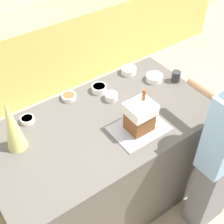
# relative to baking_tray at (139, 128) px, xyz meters

# --- Properties ---
(ground_plane) EXTENTS (12.00, 12.00, 0.00)m
(ground_plane) POSITION_rel_baking_tray_xyz_m (-0.17, 0.20, -0.95)
(ground_plane) COLOR tan
(back_cabinet_block) EXTENTS (6.00, 0.60, 0.92)m
(back_cabinet_block) POSITION_rel_baking_tray_xyz_m (-0.17, 2.04, -0.49)
(back_cabinet_block) COLOR #DBBC60
(back_cabinet_block) RESTS_ON ground_plane
(kitchen_island) EXTENTS (1.67, 0.90, 0.94)m
(kitchen_island) POSITION_rel_baking_tray_xyz_m (-0.17, 0.20, -0.48)
(kitchen_island) COLOR #514C47
(kitchen_island) RESTS_ON ground_plane
(baking_tray) EXTENTS (0.38, 0.29, 0.01)m
(baking_tray) POSITION_rel_baking_tray_xyz_m (0.00, 0.00, 0.00)
(baking_tray) COLOR #9E9EA8
(baking_tray) RESTS_ON kitchen_island
(gingerbread_house) EXTENTS (0.18, 0.17, 0.30)m
(gingerbread_house) POSITION_rel_baking_tray_xyz_m (0.00, 0.00, 0.12)
(gingerbread_house) COLOR brown
(gingerbread_house) RESTS_ON baking_tray
(decorative_tree) EXTENTS (0.13, 0.13, 0.40)m
(decorative_tree) POSITION_rel_baking_tray_xyz_m (-0.74, 0.34, 0.20)
(decorative_tree) COLOR #DBD675
(decorative_tree) RESTS_ON kitchen_island
(candy_bowl_near_tray_left) EXTENTS (0.10, 0.10, 0.05)m
(candy_bowl_near_tray_left) POSITION_rel_baking_tray_xyz_m (0.03, 0.37, 0.02)
(candy_bowl_near_tray_left) COLOR silver
(candy_bowl_near_tray_left) RESTS_ON kitchen_island
(candy_bowl_behind_tray) EXTENTS (0.13, 0.13, 0.05)m
(candy_bowl_behind_tray) POSITION_rel_baking_tray_xyz_m (0.35, 0.56, 0.02)
(candy_bowl_behind_tray) COLOR white
(candy_bowl_behind_tray) RESTS_ON kitchen_island
(candy_bowl_beside_tree) EXTENTS (0.11, 0.11, 0.04)m
(candy_bowl_beside_tree) POSITION_rel_baking_tray_xyz_m (-0.23, 0.56, 0.02)
(candy_bowl_beside_tree) COLOR silver
(candy_bowl_beside_tree) RESTS_ON kitchen_island
(candy_bowl_far_left) EXTENTS (0.10, 0.10, 0.04)m
(candy_bowl_far_left) POSITION_rel_baking_tray_xyz_m (-0.59, 0.52, 0.02)
(candy_bowl_far_left) COLOR white
(candy_bowl_far_left) RESTS_ON kitchen_island
(candy_bowl_center_rear) EXTENTS (0.12, 0.12, 0.05)m
(candy_bowl_center_rear) POSITION_rel_baking_tray_xyz_m (0.01, 0.50, 0.02)
(candy_bowl_center_rear) COLOR white
(candy_bowl_center_rear) RESTS_ON kitchen_island
(candy_bowl_far_right) EXTENTS (0.13, 0.13, 0.05)m
(candy_bowl_far_right) POSITION_rel_baking_tray_xyz_m (0.46, 0.36, 0.02)
(candy_bowl_far_right) COLOR white
(candy_bowl_far_right) RESTS_ON kitchen_island
(mug) EXTENTS (0.07, 0.07, 0.09)m
(mug) POSITION_rel_baking_tray_xyz_m (0.59, 0.25, 0.04)
(mug) COLOR #2D2D33
(mug) RESTS_ON kitchen_island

